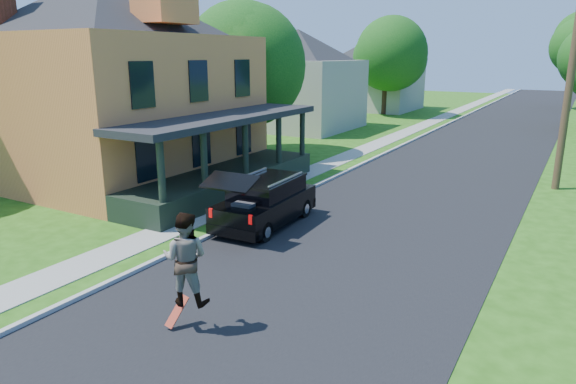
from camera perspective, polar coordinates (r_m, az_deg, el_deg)
The scene contains 14 objects.
ground at distance 12.70m, azimuth 1.61°, elevation -10.24°, with size 140.00×140.00×0.00m, color #244E0F.
street at distance 31.07m, azimuth 19.60°, elevation 4.13°, with size 8.00×120.00×0.02m, color black.
curb at distance 32.03m, azimuth 12.48°, elevation 4.95°, with size 0.15×120.00×0.12m, color #9E9E99.
sidewalk at distance 32.53m, azimuth 9.87°, elevation 5.24°, with size 1.30×120.00×0.03m, color gray.
front_walk at distance 22.64m, azimuth -12.37°, elevation 0.84°, with size 6.50×1.20×0.03m, color gray.
main_house at distance 24.35m, azimuth -18.97°, elevation 13.09°, with size 15.56×15.56×10.10m.
neighbor_house_mid at distance 39.04m, azimuth 1.10°, elevation 13.25°, with size 12.78×12.78×8.30m.
neighbor_house_far at distance 53.58m, azimuth 9.69°, elevation 13.53°, with size 12.78×12.78×8.30m.
black_suv at distance 16.64m, azimuth -2.55°, elevation -1.10°, with size 1.91×4.55×2.09m.
skateboarder at distance 10.36m, azimuth -11.34°, elevation -7.26°, with size 1.12×1.01×1.90m.
skateboard at distance 10.97m, azimuth -12.22°, elevation -12.94°, with size 0.30×0.46×0.59m.
tree_left_mid at distance 28.30m, azimuth -3.82°, elevation 15.17°, with size 7.56×7.73×8.72m.
tree_left_far at distance 49.16m, azimuth 10.93°, elevation 15.21°, with size 7.02×7.05×9.23m.
utility_pole_near at distance 23.48m, azimuth 29.03°, elevation 12.15°, with size 1.78×0.69×9.65m.
Camera 1 is at (5.46, -10.10, 5.43)m, focal length 32.00 mm.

